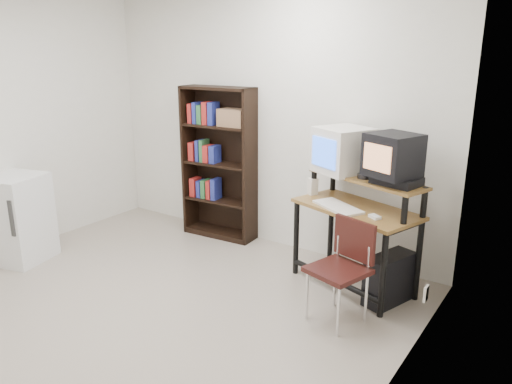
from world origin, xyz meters
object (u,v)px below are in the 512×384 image
Objects in this scene: pc_tower at (389,279)px; bookshelf at (220,161)px; crt_tv at (393,155)px; school_chair at (344,261)px; mini_fridge at (17,218)px; computer_desk at (357,214)px; crt_monitor at (343,150)px.

bookshelf is at bearing -173.74° from pc_tower.
crt_tv reaches higher than school_chair.
crt_tv is at bearing 7.84° from mini_fridge.
mini_fridge is (-1.23, -1.66, -0.42)m from bookshelf.
computer_desk reaches higher than mini_fridge.
school_chair is 0.48× the size of bookshelf.
pc_tower is 0.57m from school_chair.
school_chair is (0.15, -0.57, -0.19)m from computer_desk.
bookshelf reaches higher than crt_tv.
pc_tower is 0.57× the size of school_chair.
school_chair is 0.92× the size of mini_fridge.
school_chair reaches higher than pc_tower.
bookshelf is 1.91× the size of mini_fridge.
crt_monitor is 0.71× the size of school_chair.
school_chair is (-0.12, -0.56, -0.74)m from crt_tv.
computer_desk is at bearing 9.80° from mini_fridge.
mini_fridge is at bearing -130.50° from bookshelf.
crt_monitor reaches higher than mini_fridge.
computer_desk is 1.37× the size of mini_fridge.
pc_tower is at bearing 80.36° from school_chair.
crt_tv is 3.60m from mini_fridge.
crt_tv is 1.04× the size of pc_tower.
bookshelf is (-1.90, 0.89, 0.37)m from school_chair.
bookshelf reaches higher than school_chair.
mini_fridge is (-2.98, -1.35, -0.24)m from computer_desk.
computer_desk is 0.61m from crt_tv.
crt_monitor is 1.09m from school_chair.
computer_desk is 1.78m from bookshelf.
computer_desk is at bearing 120.69° from school_chair.
bookshelf is (-1.50, 0.14, -0.32)m from crt_monitor.
crt_tv is 1.02m from pc_tower.
crt_monitor reaches higher than school_chair.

